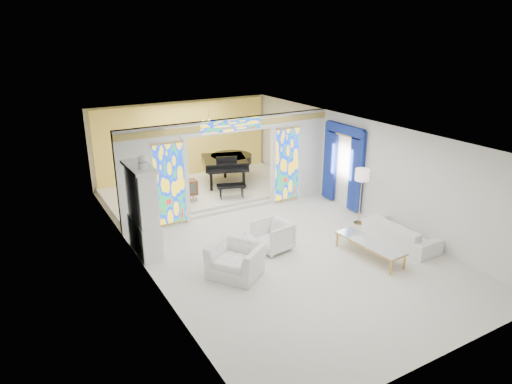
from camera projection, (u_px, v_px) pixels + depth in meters
floor at (263, 235)px, 13.01m from camera, size 12.00×12.00×0.00m
ceiling at (264, 131)px, 11.99m from camera, size 7.00×12.00×0.02m
wall_back at (183, 141)px, 17.39m from camera, size 7.00×0.02×3.00m
wall_front at (447, 286)px, 7.61m from camera, size 7.00×0.02×3.00m
wall_left at (137, 209)px, 10.86m from camera, size 0.02×12.00×3.00m
wall_right at (360, 167)px, 14.14m from camera, size 0.02×12.00×3.00m
partition_wall at (231, 162)px, 14.07m from camera, size 7.00×0.22×3.00m
stained_glass_left at (170, 184)px, 13.15m from camera, size 0.90×0.04×2.40m
stained_glass_right at (287, 165)px, 15.06m from camera, size 0.90×0.04×2.40m
stained_glass_transom at (231, 125)px, 13.59m from camera, size 2.00×0.04×0.34m
alcove_platform at (205, 190)px, 16.32m from camera, size 6.80×3.80×0.18m
gold_curtain_back at (184, 141)px, 17.29m from camera, size 6.70×0.10×2.90m
chandelier at (209, 122)px, 15.50m from camera, size 0.48×0.48×0.30m
blue_drapes at (343, 159)px, 14.64m from camera, size 0.14×1.85×2.65m
china_cabinet at (143, 211)px, 11.59m from camera, size 0.56×1.46×2.72m
armchair_left at (236, 260)px, 10.77m from camera, size 1.57×1.61×0.79m
armchair_right at (273, 236)px, 11.99m from camera, size 0.99×0.97×0.80m
sofa at (401, 233)px, 12.37m from camera, size 0.86×2.16×0.63m
side_table at (245, 245)px, 11.56m from camera, size 0.58×0.58×0.56m
vase at (245, 235)px, 11.47m from camera, size 0.21×0.21×0.17m
coffee_table at (370, 243)px, 11.58m from camera, size 0.74×1.99×0.44m
floor_lamp at (362, 177)px, 13.26m from camera, size 0.49×0.49×1.71m
grand_piano at (228, 161)px, 16.63m from camera, size 2.38×3.03×1.16m
tv_console at (187, 188)px, 14.88m from camera, size 0.63×0.45×0.70m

